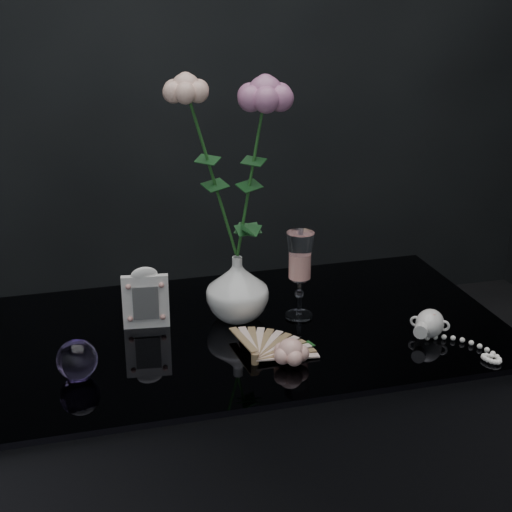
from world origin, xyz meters
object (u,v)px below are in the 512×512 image
object	(u,v)px
loose_rose	(291,351)
pearl_jar	(430,322)
wine_glass	(300,275)
vase	(237,288)
paperweight	(77,360)
picture_frame	(145,297)

from	to	relation	value
loose_rose	pearl_jar	xyz separation A→B (m)	(0.30, 0.04, 0.00)
loose_rose	wine_glass	bearing A→B (deg)	82.37
vase	paperweight	world-z (taller)	vase
picture_frame	paperweight	size ratio (longest dim) A/B	1.79
vase	picture_frame	world-z (taller)	vase
vase	loose_rose	size ratio (longest dim) A/B	0.92
picture_frame	paperweight	bearing A→B (deg)	-122.45
picture_frame	loose_rose	xyz separation A→B (m)	(0.23, -0.22, -0.04)
picture_frame	vase	bearing A→B (deg)	4.93
wine_glass	pearl_jar	bearing A→B (deg)	-34.68
vase	paperweight	xyz separation A→B (m)	(-0.33, -0.17, -0.03)
wine_glass	loose_rose	bearing A→B (deg)	-112.58
paperweight	pearl_jar	world-z (taller)	paperweight
picture_frame	paperweight	xyz separation A→B (m)	(-0.15, -0.17, -0.03)
paperweight	vase	bearing A→B (deg)	26.59
wine_glass	paperweight	distance (m)	0.48
loose_rose	pearl_jar	distance (m)	0.30
wine_glass	pearl_jar	size ratio (longest dim) A/B	0.92
wine_glass	paperweight	world-z (taller)	wine_glass
loose_rose	pearl_jar	world-z (taller)	pearl_jar
paperweight	pearl_jar	size ratio (longest dim) A/B	0.36
picture_frame	loose_rose	size ratio (longest dim) A/B	0.89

